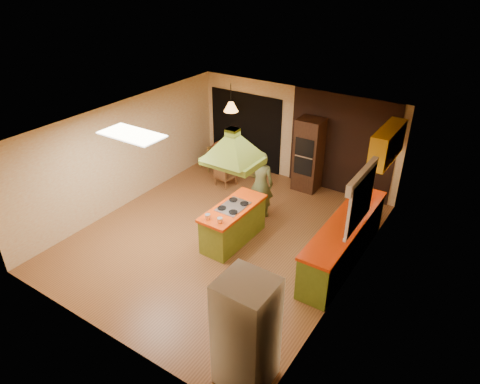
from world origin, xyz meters
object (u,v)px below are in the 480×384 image
Objects in this scene: dining_table at (232,155)px; canister_large at (363,194)px; refrigerator at (246,333)px; man at (260,185)px; wall_oven at (309,155)px; kitchen_island at (233,223)px.

canister_large is at bearing -13.86° from dining_table.
refrigerator is at bearing -91.23° from canister_large.
wall_oven is at bearing -124.70° from man.
kitchen_island is 1.03× the size of man.
wall_oven is (0.28, 2.95, 0.52)m from kitchen_island.
dining_table is at bearing -63.32° from man.
refrigerator reaches higher than dining_table.
kitchen_island is 1.53× the size of dining_table.
canister_large reaches higher than dining_table.
kitchen_island is at bearing 68.16° from man.
man is at bearing -100.01° from wall_oven.
canister_large is (2.17, 0.46, 0.22)m from man.
canister_large is (3.93, -0.97, 0.45)m from dining_table.
man is 8.22× the size of canister_large.
man reaches higher than kitchen_island.
man is 4.38m from refrigerator.
man is 1.49× the size of dining_table.
refrigerator reaches higher than canister_large.
refrigerator is 9.04× the size of canister_large.
wall_oven reaches higher than canister_large.
dining_table is (-1.81, 2.59, 0.15)m from kitchen_island.
man is 0.85× the size of wall_oven.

